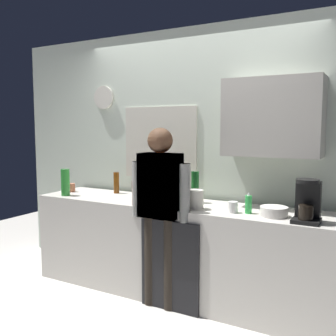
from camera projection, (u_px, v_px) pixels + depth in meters
ground_plane at (160, 306)px, 3.46m from camera, size 8.00×8.00×0.00m
kitchen_counter at (176, 249)px, 3.67m from camera, size 2.93×0.64×0.89m
dishwasher_panel at (170, 266)px, 3.33m from camera, size 0.56×0.02×0.80m
back_wall_assembly at (203, 152)px, 3.88m from camera, size 4.53×0.42×2.60m
coffee_maker at (307, 203)px, 2.89m from camera, size 0.20×0.20×0.33m
bottle_clear_soda at (65, 182)px, 4.02m from camera, size 0.09×0.09×0.28m
bottle_green_wine at (195, 187)px, 3.64m from camera, size 0.07×0.07×0.30m
bottle_amber_beer at (116, 183)px, 4.16m from camera, size 0.06×0.06×0.23m
bottle_olive_oil at (170, 193)px, 3.47m from camera, size 0.06×0.06×0.25m
bottle_red_vinegar at (135, 193)px, 3.55m from camera, size 0.06×0.06×0.22m
cup_terracotta_mug at (71, 188)px, 4.26m from camera, size 0.08×0.08×0.09m
cup_white_mug at (233, 207)px, 3.22m from camera, size 0.08×0.08×0.09m
cup_yellow_cup at (181, 197)px, 3.71m from camera, size 0.07×0.07×0.08m
mixing_bowl at (274, 212)px, 3.08m from camera, size 0.22×0.22×0.08m
potted_plant at (155, 186)px, 3.83m from camera, size 0.15×0.15×0.23m
dish_soap at (248, 204)px, 3.19m from camera, size 0.06×0.06×0.18m
storage_canister at (195, 200)px, 3.36m from camera, size 0.14×0.14×0.17m
person_at_sink at (160, 202)px, 3.36m from camera, size 0.57×0.22×1.60m
person_guest at (160, 202)px, 3.36m from camera, size 0.57×0.22×1.60m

